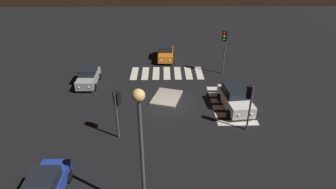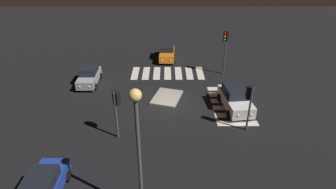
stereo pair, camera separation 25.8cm
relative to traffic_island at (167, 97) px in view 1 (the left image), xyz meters
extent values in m
plane|color=black|center=(-1.10, -0.09, -0.09)|extent=(80.00, 80.00, 0.00)
cube|color=gray|center=(0.00, 0.00, 0.00)|extent=(3.54, 3.04, 0.18)
cube|color=orange|center=(9.27, -0.04, 0.59)|extent=(4.00, 1.84, 0.81)
cube|color=black|center=(9.51, -0.05, 1.32)|extent=(2.07, 1.61, 0.65)
cylinder|color=black|center=(8.02, -0.83, 0.23)|extent=(0.64, 0.25, 0.63)
cylinder|color=black|center=(8.08, 0.83, 0.23)|extent=(0.64, 0.25, 0.63)
cylinder|color=black|center=(10.46, -0.92, 0.23)|extent=(0.64, 0.25, 0.63)
cylinder|color=black|center=(10.52, 0.74, 0.23)|extent=(0.64, 0.25, 0.63)
sphere|color=#F2EABF|center=(7.33, -0.44, 0.59)|extent=(0.21, 0.21, 0.21)
sphere|color=#F2EABF|center=(7.36, 0.49, 0.59)|extent=(0.21, 0.21, 0.21)
cube|color=silver|center=(-1.78, -5.69, 0.67)|extent=(4.55, 2.34, 0.90)
cube|color=black|center=(-1.52, -5.66, 1.48)|extent=(2.41, 1.94, 0.73)
cylinder|color=black|center=(-3.03, -6.75, 0.26)|extent=(0.73, 0.33, 0.70)
cylinder|color=black|center=(-3.23, -4.92, 0.26)|extent=(0.73, 0.33, 0.70)
cylinder|color=black|center=(-0.33, -6.46, 0.26)|extent=(0.73, 0.33, 0.70)
cylinder|color=black|center=(-0.53, -4.63, 0.26)|extent=(0.73, 0.33, 0.70)
sphere|color=#F2EABF|center=(-3.86, -6.44, 0.67)|extent=(0.23, 0.23, 0.23)
sphere|color=#F2EABF|center=(-3.97, -5.41, 0.67)|extent=(0.23, 0.23, 0.23)
cube|color=#1E389E|center=(-10.93, 6.72, 0.58)|extent=(3.89, 1.70, 0.79)
cube|color=black|center=(-11.17, 6.72, 1.30)|extent=(2.00, 1.53, 0.64)
cylinder|color=black|center=(-9.73, 7.52, 0.22)|extent=(0.63, 0.23, 0.62)
cylinder|color=black|center=(-9.74, 5.90, 0.22)|extent=(0.63, 0.23, 0.62)
sphere|color=#F2EABF|center=(-9.03, 7.16, 0.58)|extent=(0.21, 0.21, 0.21)
sphere|color=#F2EABF|center=(-9.04, 6.25, 0.58)|extent=(0.21, 0.21, 0.21)
cube|color=#9EA0A5|center=(2.90, 7.58, 0.57)|extent=(3.82, 1.64, 0.78)
cube|color=black|center=(3.13, 7.58, 1.28)|extent=(1.96, 1.49, 0.63)
cylinder|color=black|center=(1.72, 6.78, 0.22)|extent=(0.62, 0.22, 0.62)
cylinder|color=black|center=(1.72, 8.39, 0.22)|extent=(0.62, 0.22, 0.62)
cylinder|color=black|center=(4.09, 6.78, 0.22)|extent=(0.62, 0.22, 0.62)
cylinder|color=black|center=(4.08, 8.39, 0.22)|extent=(0.62, 0.22, 0.62)
sphere|color=#F2EABF|center=(1.03, 7.13, 0.57)|extent=(0.21, 0.21, 0.21)
sphere|color=#F2EABF|center=(1.03, 8.03, 0.57)|extent=(0.21, 0.21, 0.21)
cylinder|color=#47474C|center=(5.17, -5.98, 2.23)|extent=(0.14, 0.14, 4.63)
cube|color=black|center=(5.04, -5.86, 4.06)|extent=(0.53, 0.54, 0.96)
sphere|color=red|center=(4.89, -5.72, 4.36)|extent=(0.22, 0.22, 0.22)
sphere|color=orange|center=(4.89, -5.72, 4.06)|extent=(0.22, 0.22, 0.22)
sphere|color=green|center=(4.89, -5.72, 3.76)|extent=(0.22, 0.22, 0.22)
cylinder|color=#47474C|center=(-4.83, -5.92, 1.74)|extent=(0.14, 0.14, 3.65)
cube|color=black|center=(-4.73, -5.77, 3.08)|extent=(0.54, 0.51, 0.96)
sphere|color=red|center=(-4.62, -5.60, 3.38)|extent=(0.22, 0.22, 0.22)
sphere|color=orange|center=(-4.62, -5.60, 3.08)|extent=(0.22, 0.22, 0.22)
sphere|color=green|center=(-4.62, -5.60, 2.78)|extent=(0.22, 0.22, 0.22)
cylinder|color=#47474C|center=(-5.59, 3.53, 1.74)|extent=(0.14, 0.14, 3.65)
cube|color=black|center=(-5.45, 3.42, 3.08)|extent=(0.53, 0.54, 0.96)
sphere|color=red|center=(-5.29, 3.30, 3.38)|extent=(0.22, 0.22, 0.22)
sphere|color=orange|center=(-5.29, 3.30, 3.08)|extent=(0.22, 0.22, 0.22)
sphere|color=green|center=(-5.29, 3.30, 2.78)|extent=(0.22, 0.22, 0.22)
cylinder|color=#47474C|center=(-11.98, 1.30, 3.34)|extent=(0.18, 0.18, 6.86)
sphere|color=#F9D172|center=(-11.98, 1.30, 6.95)|extent=(0.56, 0.56, 0.56)
cube|color=silver|center=(-3.97, -5.48, -0.08)|extent=(0.70, 3.20, 0.02)
cube|color=silver|center=(-2.82, -5.48, -0.08)|extent=(0.70, 3.20, 0.02)
cube|color=silver|center=(-1.67, -5.48, -0.08)|extent=(0.70, 3.20, 0.02)
cube|color=silver|center=(-0.52, -5.48, -0.08)|extent=(0.70, 3.20, 0.02)
cube|color=silver|center=(0.63, -5.48, -0.08)|extent=(0.70, 3.20, 0.02)
cube|color=silver|center=(1.78, -5.48, -0.08)|extent=(0.70, 3.20, 0.02)
cube|color=silver|center=(5.36, -3.54, -0.08)|extent=(3.20, 0.70, 0.02)
cube|color=silver|center=(5.36, -2.39, -0.08)|extent=(3.20, 0.70, 0.02)
cube|color=silver|center=(5.36, -1.24, -0.08)|extent=(3.20, 0.70, 0.02)
cube|color=silver|center=(5.36, -0.09, -0.08)|extent=(3.20, 0.70, 0.02)
cube|color=silver|center=(5.36, 1.06, -0.08)|extent=(3.20, 0.70, 0.02)
cube|color=silver|center=(5.36, 2.21, -0.08)|extent=(3.20, 0.70, 0.02)
cube|color=silver|center=(5.36, 3.36, -0.08)|extent=(3.20, 0.70, 0.02)
camera|label=1|loc=(-21.85, 0.29, 12.48)|focal=30.01mm
camera|label=2|loc=(-21.86, 0.03, 12.48)|focal=30.01mm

